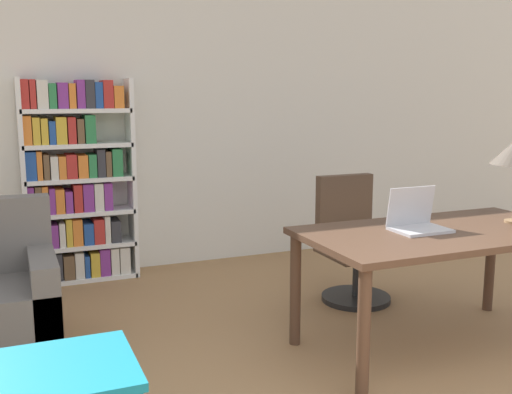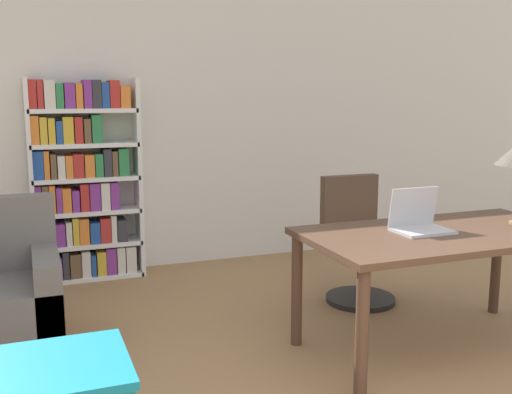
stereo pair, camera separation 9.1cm
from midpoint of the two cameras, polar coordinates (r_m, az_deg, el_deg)
name	(u,v)px [view 1 (the left image)]	position (r m, az deg, el deg)	size (l,w,h in m)	color
wall_back	(204,119)	(5.65, -5.45, 7.38)	(8.00, 0.06, 2.70)	silver
desk	(441,244)	(3.85, 16.54, -4.35)	(1.71, 0.91, 0.76)	#4C3323
laptop	(417,221)	(3.78, 14.40, -2.22)	(0.33, 0.25, 0.26)	#B2B2B7
office_chair	(352,245)	(4.71, 8.63, -4.53)	(0.53, 0.53, 0.96)	black
side_table_blue	(59,386)	(2.60, -19.24, -16.67)	(0.59, 0.54, 0.53)	teal
bookshelf	(75,185)	(5.27, -17.31, 1.09)	(0.91, 0.28, 1.72)	white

